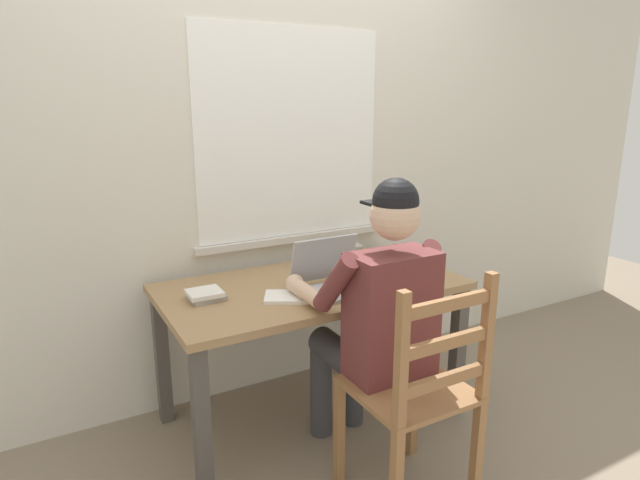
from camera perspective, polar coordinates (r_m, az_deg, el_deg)
ground_plane at (r=2.84m, az=-0.84°, el=-18.10°), size 8.00×8.00×0.00m
back_wall at (r=2.80m, az=-5.31°, el=9.72°), size 6.00×0.08×2.60m
desk at (r=2.56m, az=-0.89°, el=-6.55°), size 1.40×0.74×0.70m
seated_person at (r=2.21m, az=5.92°, el=-7.72°), size 0.50×0.60×1.26m
wooden_chair at (r=2.11m, az=10.30°, el=-15.81°), size 0.42×0.42×0.96m
laptop at (r=2.44m, az=1.39°, el=-4.04°), size 0.33×0.30×0.23m
computer_mouse at (r=2.54m, az=6.01°, el=-4.19°), size 0.06×0.10×0.03m
coffee_mug_white at (r=2.66m, az=9.04°, el=-2.79°), size 0.11×0.08×0.09m
coffee_mug_dark at (r=2.84m, az=8.31°, el=-1.57°), size 0.11×0.07×0.10m
book_stack_main at (r=2.78m, az=2.70°, el=-1.70°), size 0.21×0.15×0.11m
book_stack_side at (r=2.37m, az=-12.04°, el=-5.77°), size 0.16×0.14×0.04m
paper_pile_near_laptop at (r=2.34m, az=-2.97°, el=-6.05°), size 0.28×0.24×0.02m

